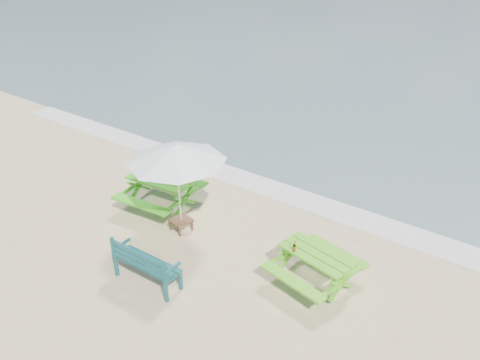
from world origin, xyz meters
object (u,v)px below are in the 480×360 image
Objects in this scene: park_bench at (148,271)px; beer_bottle at (294,248)px; side_table at (181,224)px; patio_umbrella at (176,153)px; picnic_table_left at (161,193)px; picnic_table_right at (315,268)px.

beer_bottle is at bearing 37.65° from park_bench.
side_table is (-0.72, 1.75, -0.12)m from park_bench.
patio_umbrella is 10.83× the size of beer_bottle.
park_bench is 0.56× the size of patio_umbrella.
picnic_table_left is 1.08× the size of picnic_table_right.
side_table is 2.17× the size of beer_bottle.
picnic_table_left is 2.93m from park_bench.
park_bench is at bearing -143.70° from picnic_table_right.
picnic_table_left is 1.27m from side_table.
picnic_table_left is 4.53m from picnic_table_right.
patio_umbrella is (0.00, -0.00, 1.84)m from side_table.
beer_bottle is (4.14, -0.51, 0.40)m from picnic_table_left.
park_bench is (-2.66, -1.96, -0.06)m from picnic_table_right.
park_bench is 2.80× the size of side_table.
park_bench is (1.86, -2.27, -0.11)m from picnic_table_left.
picnic_table_left is 0.77× the size of patio_umbrella.
picnic_table_right is at bearing 3.41° from side_table.
beer_bottle reaches higher than picnic_table_right.
park_bench is at bearing -67.61° from side_table.
beer_bottle is at bearing 0.08° from side_table.
park_bench is 2.56m from patio_umbrella.
patio_umbrella reaches higher than picnic_table_right.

